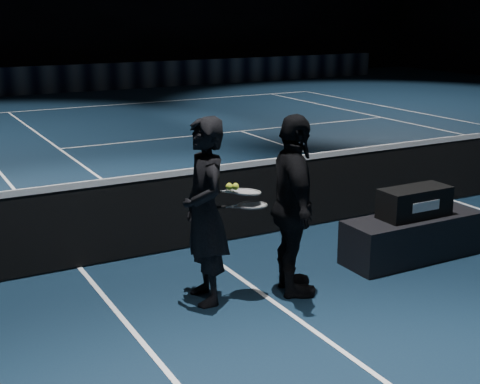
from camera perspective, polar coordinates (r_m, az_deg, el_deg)
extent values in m
plane|color=#0D1D31|center=(10.21, 17.60, -0.66)|extent=(36.00, 36.00, 0.00)
cube|color=black|center=(10.10, 17.81, 1.80)|extent=(12.80, 0.02, 0.86)
cube|color=white|center=(10.01, 18.02, 4.38)|extent=(12.80, 0.03, 0.07)
cube|color=black|center=(23.47, -10.82, 9.66)|extent=(22.00, 0.15, 0.90)
cube|color=black|center=(7.66, 14.47, -3.78)|extent=(1.63, 0.55, 0.49)
cube|color=black|center=(7.54, 14.67, -0.85)|extent=(0.82, 0.35, 0.33)
cube|color=white|center=(7.42, 15.60, -1.19)|extent=(0.38, 0.00, 0.11)
imported|color=black|center=(6.19, -3.01, -1.68)|extent=(0.50, 0.69, 1.77)
imported|color=black|center=(6.36, 4.58, -1.23)|extent=(0.76, 1.12, 1.77)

